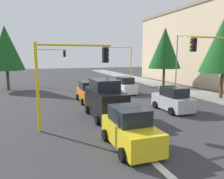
# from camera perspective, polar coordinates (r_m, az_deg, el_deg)

# --- Properties ---
(ground_plane) EXTENTS (120.00, 120.00, 0.00)m
(ground_plane) POSITION_cam_1_polar(r_m,az_deg,el_deg) (21.12, 2.03, -3.37)
(ground_plane) COLOR #353538
(sidewalk_kerb) EXTENTS (80.00, 4.00, 0.15)m
(sidewalk_kerb) POSITION_cam_1_polar(r_m,az_deg,el_deg) (30.52, 17.12, 0.18)
(sidewalk_kerb) COLOR gray
(sidewalk_kerb) RESTS_ON ground
(lane_arrow_near) EXTENTS (2.40, 1.10, 1.10)m
(lane_arrow_near) POSITION_cam_1_polar(r_m,az_deg,el_deg) (10.00, 10.58, -17.85)
(lane_arrow_near) COLOR silver
(lane_arrow_near) RESTS_ON ground
(apartment_block) EXTENTS (25.80, 9.30, 11.97)m
(apartment_block) POSITION_cam_1_polar(r_m,az_deg,el_deg) (39.11, 22.79, 10.41)
(apartment_block) COLOR beige
(apartment_block) RESTS_ON ground
(traffic_signal_near_right) EXTENTS (0.36, 4.59, 5.24)m
(traffic_signal_near_right) POSITION_cam_1_polar(r_m,az_deg,el_deg) (13.37, -11.11, 5.51)
(traffic_signal_near_right) COLOR yellow
(traffic_signal_near_right) RESTS_ON ground
(traffic_signal_far_left) EXTENTS (0.36, 4.59, 5.91)m
(traffic_signal_far_left) POSITION_cam_1_polar(r_m,az_deg,el_deg) (35.77, 2.42, 8.37)
(traffic_signal_far_left) COLOR yellow
(traffic_signal_far_left) RESTS_ON ground
(traffic_signal_far_right) EXTENTS (0.36, 4.59, 5.48)m
(traffic_signal_far_right) POSITION_cam_1_polar(r_m,az_deg,el_deg) (33.27, -16.29, 7.51)
(traffic_signal_far_right) COLOR yellow
(traffic_signal_far_right) RESTS_ON ground
(traffic_signal_near_left) EXTENTS (0.36, 4.59, 5.97)m
(traffic_signal_near_left) POSITION_cam_1_polar(r_m,az_deg,el_deg) (18.75, 26.01, 7.16)
(traffic_signal_near_left) COLOR yellow
(traffic_signal_near_left) RESTS_ON ground
(street_lamp_curbside) EXTENTS (2.15, 0.28, 7.00)m
(street_lamp_curbside) POSITION_cam_1_polar(r_m,az_deg,el_deg) (28.32, 17.06, 8.22)
(street_lamp_curbside) COLOR slate
(street_lamp_curbside) RESTS_ON ground
(tree_opposite_side) EXTENTS (4.51, 4.51, 8.25)m
(tree_opposite_side) POSITION_cam_1_polar(r_m,az_deg,el_deg) (31.41, -26.09, 9.70)
(tree_opposite_side) COLOR brown
(tree_opposite_side) RESTS_ON ground
(tree_roadside_mid) EXTENTS (4.59, 4.59, 8.41)m
(tree_roadside_mid) POSITION_cam_1_polar(r_m,az_deg,el_deg) (32.40, 13.65, 10.48)
(tree_roadside_mid) COLOR brown
(tree_roadside_mid) RESTS_ON ground
(delivery_van_black) EXTENTS (4.80, 2.22, 2.77)m
(delivery_van_black) POSITION_cam_1_polar(r_m,az_deg,el_deg) (15.84, -1.86, -2.77)
(delivery_van_black) COLOR black
(delivery_van_black) RESTS_ON ground
(car_white) EXTENTS (4.09, 2.00, 1.98)m
(car_white) POSITION_cam_1_polar(r_m,az_deg,el_deg) (26.01, 3.30, 0.94)
(car_white) COLOR white
(car_white) RESTS_ON ground
(car_silver) EXTENTS (3.85, 2.01, 1.98)m
(car_silver) POSITION_cam_1_polar(r_m,az_deg,el_deg) (18.49, 15.60, -2.63)
(car_silver) COLOR #B2B5BA
(car_silver) RESTS_ON ground
(car_yellow) EXTENTS (3.96, 2.07, 1.98)m
(car_yellow) POSITION_cam_1_polar(r_m,az_deg,el_deg) (10.89, 4.78, -10.35)
(car_yellow) COLOR yellow
(car_yellow) RESTS_ON ground
(car_orange) EXTENTS (3.87, 2.01, 1.98)m
(car_orange) POSITION_cam_1_polar(r_m,az_deg,el_deg) (21.42, -6.12, -0.80)
(car_orange) COLOR orange
(car_orange) RESTS_ON ground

